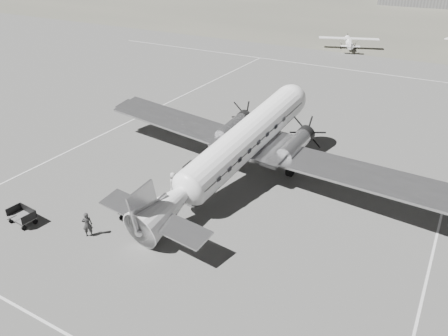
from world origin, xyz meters
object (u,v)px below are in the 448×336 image
Objects in this scene: baggage_cart_far at (22,217)px; ramp_agent at (146,201)px; dc3_airliner at (237,149)px; passenger at (173,183)px; light_plane_left at (348,43)px; baggage_cart_near at (132,213)px; ground_crew at (87,224)px.

ramp_agent is (6.13, 5.31, 0.22)m from baggage_cart_far.
ramp_agent is at bearing -112.00° from dc3_airliner.
dc3_airliner is 15.49m from baggage_cart_far.
light_plane_left is at bearing -0.14° from passenger.
dc3_airliner is 7.74m from ramp_agent.
ground_crew is (-1.20, -2.79, 0.37)m from baggage_cart_near.
ramp_agent reaches higher than baggage_cart_far.
ramp_agent is 0.84× the size of passenger.
light_plane_left reaches higher than baggage_cart_near.
dc3_airliner is 50.37m from light_plane_left.
light_plane_left is 6.75× the size of ramp_agent.
dc3_airliner reaches higher than ground_crew.
baggage_cart_far is (-4.36, -61.87, -0.51)m from light_plane_left.
dc3_airliner is 11.92m from ground_crew.
light_plane_left is at bearing -5.24° from ramp_agent.
baggage_cart_far is 1.09× the size of ground_crew.
baggage_cart_far reaches higher than baggage_cart_near.
ground_crew is at bearing -112.26° from baggage_cart_near.
light_plane_left reaches higher than ground_crew.
ground_crew is at bearing 163.84° from passenger.
dc3_airliner is 9.03m from baggage_cart_near.
light_plane_left is 53.85m from passenger.
baggage_cart_far is 8.11m from ramp_agent.
light_plane_left is 5.78× the size of baggage_cart_near.
ramp_agent reaches higher than baggage_cart_near.
ground_crew is at bearing 18.69° from baggage_cart_far.
dc3_airliner reaches higher than baggage_cart_far.
baggage_cart_near is 3.06m from ground_crew.
passenger is (-3.26, -3.76, -2.00)m from dc3_airliner.
baggage_cart_far is at bearing -27.39° from ground_crew.
light_plane_left is (-5.36, 50.05, -1.84)m from dc3_airliner.
baggage_cart_far is 4.93m from ground_crew.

